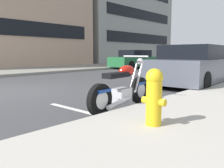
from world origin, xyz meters
TOP-DOWN VIEW (x-y plane):
  - ground_plane at (0.00, 0.00)m, footprint 260.00×260.00m
  - sidewalk_far_curb at (12.00, 6.74)m, footprint 120.00×5.00m
  - parking_stall_stripe at (0.00, -3.64)m, footprint 0.12×2.20m
  - parked_motorcycle at (0.73, -4.02)m, footprint 2.03×0.62m
  - parked_car_across_street at (5.25, -3.59)m, footprint 4.13×2.06m
  - car_opposite_curb at (11.61, 3.61)m, footprint 4.51×2.03m
  - fire_hydrant at (-0.20, -5.34)m, footprint 0.24×0.36m
  - townhouse_mid_block at (20.11, 13.34)m, footprint 14.19×8.69m

SIDE VIEW (x-z plane):
  - ground_plane at x=0.00m, z-range 0.00..0.00m
  - parking_stall_stripe at x=0.00m, z-range 0.00..0.01m
  - sidewalk_far_curb at x=12.00m, z-range 0.00..0.14m
  - parked_motorcycle at x=0.73m, z-range -0.13..0.97m
  - fire_hydrant at x=-0.20m, z-range 0.16..0.97m
  - car_opposite_curb at x=11.61m, z-range -0.05..1.33m
  - parked_car_across_street at x=5.25m, z-range -0.03..1.39m
  - townhouse_mid_block at x=20.11m, z-range 0.00..13.05m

